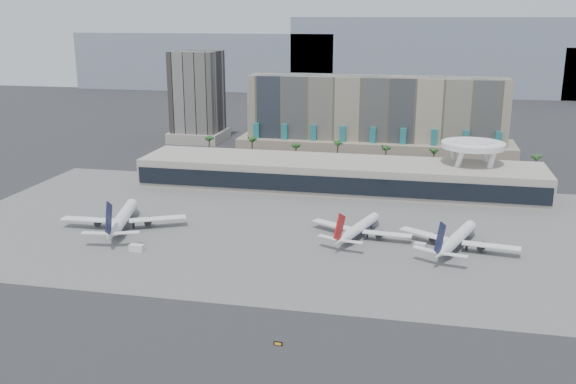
% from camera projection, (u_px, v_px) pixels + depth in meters
% --- Properties ---
extents(ground, '(900.00, 900.00, 0.00)m').
position_uv_depth(ground, '(283.00, 293.00, 171.71)').
color(ground, '#232326').
rests_on(ground, ground).
extents(apron_pad, '(260.00, 130.00, 0.06)m').
position_uv_depth(apron_pad, '(317.00, 228.00, 223.54)').
color(apron_pad, '#5B5B59').
rests_on(apron_pad, ground).
extents(mountain_ridge, '(680.00, 60.00, 70.00)m').
position_uv_depth(mountain_ridge, '(420.00, 61.00, 601.14)').
color(mountain_ridge, gray).
rests_on(mountain_ridge, ground).
extents(hotel, '(140.00, 30.00, 42.00)m').
position_uv_depth(hotel, '(375.00, 126.00, 329.61)').
color(hotel, gray).
rests_on(hotel, ground).
extents(office_tower, '(30.00, 30.00, 52.00)m').
position_uv_depth(office_tower, '(198.00, 102.00, 373.18)').
color(office_tower, black).
rests_on(office_tower, ground).
extents(terminal, '(170.00, 32.50, 14.50)m').
position_uv_depth(terminal, '(338.00, 174.00, 273.50)').
color(terminal, '#B7B0A1').
rests_on(terminal, ground).
extents(saucer_structure, '(26.00, 26.00, 21.89)m').
position_uv_depth(saucer_structure, '(473.00, 149.00, 265.07)').
color(saucer_structure, white).
rests_on(saucer_structure, ground).
extents(palm_row, '(157.80, 2.80, 13.10)m').
position_uv_depth(palm_row, '(363.00, 149.00, 304.17)').
color(palm_row, brown).
rests_on(palm_row, ground).
extents(airliner_left, '(42.50, 44.11, 15.51)m').
position_uv_depth(airliner_left, '(123.00, 218.00, 222.19)').
color(airliner_left, white).
rests_on(airliner_left, ground).
extents(airliner_centre, '(34.73, 35.95, 12.81)m').
position_uv_depth(airliner_centre, '(359.00, 228.00, 213.69)').
color(airliner_centre, white).
rests_on(airliner_centre, ground).
extents(airliner_right, '(37.59, 38.85, 13.98)m').
position_uv_depth(airliner_right, '(457.00, 239.00, 202.85)').
color(airliner_right, white).
rests_on(airliner_right, ground).
extents(service_vehicle_a, '(4.63, 2.38, 2.23)m').
position_uv_depth(service_vehicle_a, '(137.00, 248.00, 201.56)').
color(service_vehicle_a, silver).
rests_on(service_vehicle_a, ground).
extents(service_vehicle_b, '(4.01, 2.93, 1.85)m').
position_uv_depth(service_vehicle_b, '(420.00, 246.00, 204.12)').
color(service_vehicle_b, silver).
rests_on(service_vehicle_b, ground).
extents(taxiway_sign, '(2.06, 0.39, 0.94)m').
position_uv_depth(taxiway_sign, '(278.00, 344.00, 144.27)').
color(taxiway_sign, black).
rests_on(taxiway_sign, ground).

